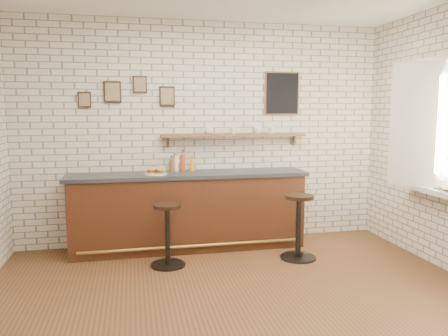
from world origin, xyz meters
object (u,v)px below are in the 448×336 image
at_px(bar_counter, 189,210).
at_px(bar_stool_right, 299,225).
at_px(bar_stool_left, 168,233).
at_px(book_lower, 442,190).
at_px(shelf_cup_c, 258,130).
at_px(book_upper, 441,188).
at_px(shelf_cup_b, 233,131).
at_px(sandwich_plate, 156,174).
at_px(ciabatta_sandwich, 157,170).
at_px(bitters_bottle_amber, 183,162).
at_px(shelf_cup_a, 209,131).
at_px(bitters_bottle_brown, 172,165).
at_px(shelf_cup_d, 272,130).
at_px(condiment_bottle_yellow, 192,165).
at_px(bitters_bottle_white, 176,164).

xyz_separation_m(bar_counter, bar_stool_right, (1.26, -0.69, -0.08)).
xyz_separation_m(bar_stool_left, book_lower, (2.97, -0.81, 0.55)).
distance_m(shelf_cup_c, book_upper, 2.38).
relative_size(bar_stool_left, shelf_cup_b, 8.14).
bearing_deg(sandwich_plate, shelf_cup_b, 14.52).
xyz_separation_m(sandwich_plate, ciabatta_sandwich, (0.01, 0.00, 0.05)).
bearing_deg(bitters_bottle_amber, bar_stool_right, -33.54).
distance_m(bar_stool_left, shelf_cup_a, 1.55).
distance_m(bitters_bottle_brown, shelf_cup_b, 0.95).
xyz_separation_m(bitters_bottle_brown, bar_stool_left, (-0.13, -0.80, -0.70)).
distance_m(shelf_cup_a, book_upper, 2.90).
relative_size(ciabatta_sandwich, bitters_bottle_amber, 0.94).
xyz_separation_m(bar_stool_right, shelf_cup_d, (-0.07, 0.89, 1.12)).
bearing_deg(shelf_cup_b, bar_counter, 123.83).
xyz_separation_m(shelf_cup_d, book_upper, (1.45, -1.62, -0.58)).
bearing_deg(condiment_bottle_yellow, book_upper, -31.96).
relative_size(bitters_bottle_white, bar_stool_right, 0.29).
height_order(condiment_bottle_yellow, bar_stool_right, condiment_bottle_yellow).
relative_size(bar_counter, book_upper, 13.53).
relative_size(sandwich_plate, bar_stool_right, 0.35).
xyz_separation_m(bitters_bottle_white, bar_stool_right, (1.40, -0.87, -0.68)).
distance_m(book_lower, book_upper, 0.02).
height_order(condiment_bottle_yellow, shelf_cup_c, shelf_cup_c).
bearing_deg(bar_stool_left, shelf_cup_c, 31.75).
distance_m(bar_counter, bitters_bottle_brown, 0.65).
bearing_deg(bar_counter, shelf_cup_b, 17.41).
distance_m(bitters_bottle_brown, bar_stool_left, 1.07).
bearing_deg(condiment_bottle_yellow, bar_stool_left, -116.93).
distance_m(sandwich_plate, bar_stool_right, 1.89).
bearing_deg(shelf_cup_d, bitters_bottle_white, 173.99).
distance_m(bitters_bottle_amber, bar_stool_left, 1.12).
bearing_deg(bar_stool_left, book_lower, -15.28).
bearing_deg(bitters_bottle_white, book_lower, -30.12).
height_order(bitters_bottle_amber, condiment_bottle_yellow, bitters_bottle_amber).
distance_m(bar_stool_left, book_upper, 3.13).
distance_m(bar_stool_right, shelf_cup_d, 1.43).
bearing_deg(shelf_cup_c, bitters_bottle_white, 104.81).
xyz_separation_m(shelf_cup_a, book_upper, (2.34, -1.62, -0.58)).
height_order(bitters_bottle_white, condiment_bottle_yellow, bitters_bottle_white).
height_order(condiment_bottle_yellow, shelf_cup_d, shelf_cup_d).
xyz_separation_m(bitters_bottle_white, shelf_cup_b, (0.78, 0.02, 0.44)).
xyz_separation_m(bitters_bottle_white, bitters_bottle_amber, (0.09, 0.00, 0.02)).
distance_m(bar_stool_right, shelf_cup_c, 1.46).
xyz_separation_m(condiment_bottle_yellow, shelf_cup_d, (1.12, 0.02, 0.45)).
relative_size(shelf_cup_b, book_upper, 0.40).
bearing_deg(bitters_bottle_white, shelf_cup_a, 2.67).
xyz_separation_m(bar_stool_left, shelf_cup_b, (0.97, 0.82, 1.15)).
xyz_separation_m(ciabatta_sandwich, shelf_cup_b, (1.06, 0.28, 0.48)).
xyz_separation_m(bar_counter, bitters_bottle_amber, (-0.05, 0.18, 0.62)).
relative_size(shelf_cup_d, book_lower, 0.41).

